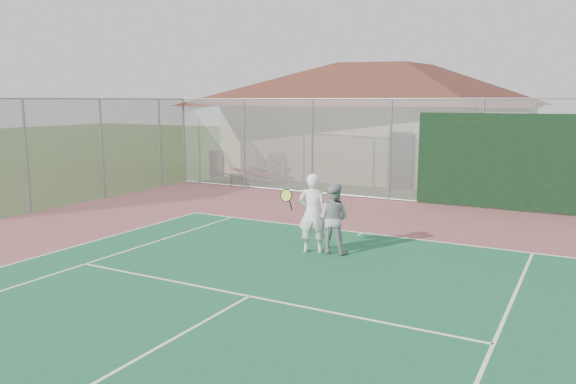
# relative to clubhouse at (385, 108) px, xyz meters

# --- Properties ---
(back_fence) EXTENTS (20.08, 0.11, 3.53)m
(back_fence) POSITION_rel_clubhouse_xyz_m (5.72, -6.96, -1.43)
(back_fence) COLOR gray
(back_fence) RESTS_ON ground
(side_fence_left) EXTENTS (0.08, 9.00, 3.50)m
(side_fence_left) POSITION_rel_clubhouse_xyz_m (-6.39, -11.44, -1.34)
(side_fence_left) COLOR gray
(side_fence_left) RESTS_ON ground
(clubhouse) EXTENTS (14.55, 10.08, 6.09)m
(clubhouse) POSITION_rel_clubhouse_xyz_m (0.00, 0.00, 0.00)
(clubhouse) COLOR tan
(clubhouse) RESTS_ON ground
(bleachers) EXTENTS (3.95, 3.06, 1.23)m
(bleachers) POSITION_rel_clubhouse_xyz_m (-4.47, -4.36, -2.45)
(bleachers) COLOR #AC3B27
(bleachers) RESTS_ON ground
(player_white_front) EXTENTS (1.06, 0.69, 1.81)m
(player_white_front) POSITION_rel_clubhouse_xyz_m (3.28, -14.37, -2.18)
(player_white_front) COLOR white
(player_white_front) RESTS_ON ground
(player_grey_back) EXTENTS (0.82, 0.66, 1.59)m
(player_grey_back) POSITION_rel_clubhouse_xyz_m (3.71, -14.19, -2.30)
(player_grey_back) COLOR #9B9DA0
(player_grey_back) RESTS_ON ground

